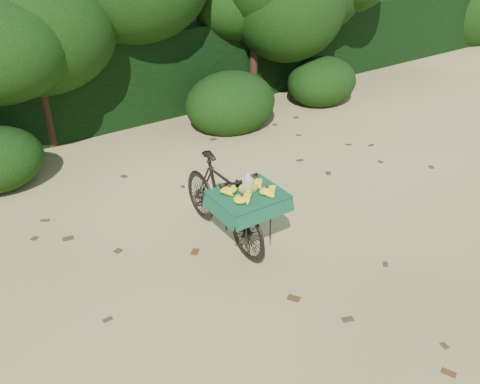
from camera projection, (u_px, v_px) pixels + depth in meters
ground at (321, 254)px, 6.66m from camera, size 80.00×80.00×0.00m
vendor_bicycle at (223, 200)px, 6.69m from camera, size 0.85×1.95×1.17m
hedge_backdrop at (118, 73)px, 10.69m from camera, size 26.00×1.80×1.80m
tree_row at (96, 30)px, 9.25m from camera, size 14.50×2.00×4.00m
bush_clumps at (188, 116)px, 9.74m from camera, size 8.80×1.70×0.90m
leaf_litter at (289, 231)px, 7.12m from camera, size 7.00×7.30×0.01m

